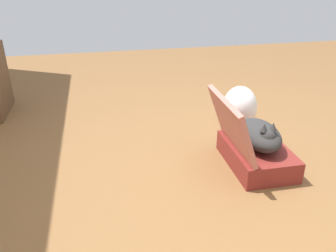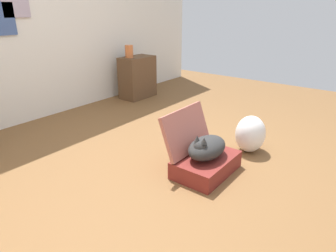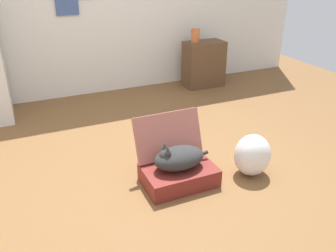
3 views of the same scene
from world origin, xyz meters
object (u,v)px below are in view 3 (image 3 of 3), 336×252
at_px(vase_tall, 195,35).
at_px(suitcase_base, 179,175).
at_px(plastic_bag_white, 252,155).
at_px(side_table, 204,64).
at_px(cat, 178,158).

bearing_deg(vase_tall, suitcase_base, -120.51).
relative_size(plastic_bag_white, vase_tall, 1.98).
bearing_deg(suitcase_base, side_table, 56.50).
bearing_deg(side_table, plastic_bag_white, -108.87).
xyz_separation_m(cat, side_table, (1.45, 2.18, 0.08)).
distance_m(suitcase_base, cat, 0.18).
distance_m(side_table, vase_tall, 0.46).
xyz_separation_m(suitcase_base, plastic_bag_white, (0.66, -0.13, 0.11)).
distance_m(suitcase_base, side_table, 2.63).
xyz_separation_m(side_table, vase_tall, (-0.15, 0.02, 0.43)).
distance_m(cat, side_table, 2.62).
distance_m(cat, plastic_bag_white, 0.68).
height_order(suitcase_base, plastic_bag_white, plastic_bag_white).
relative_size(suitcase_base, side_table, 0.91).
bearing_deg(side_table, suitcase_base, -123.50).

